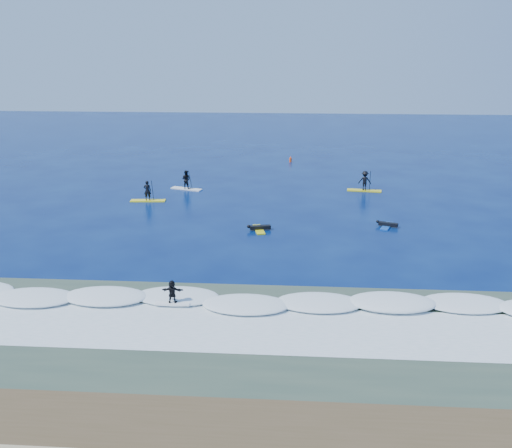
# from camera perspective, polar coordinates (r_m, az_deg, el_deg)

# --- Properties ---
(ground) EXTENTS (160.00, 160.00, 0.00)m
(ground) POSITION_cam_1_polar(r_m,az_deg,el_deg) (41.35, -1.14, -1.88)
(ground) COLOR #031348
(ground) RESTS_ON ground
(wet_sand_strip) EXTENTS (90.00, 5.00, 0.08)m
(wet_sand_strip) POSITION_cam_1_polar(r_m,az_deg,el_deg) (22.43, -6.30, -20.53)
(wet_sand_strip) COLOR #4E3D24
(wet_sand_strip) RESTS_ON ground
(shallow_water) EXTENTS (90.00, 13.00, 0.01)m
(shallow_water) POSITION_cam_1_polar(r_m,az_deg,el_deg) (28.62, -3.66, -11.26)
(shallow_water) COLOR #334536
(shallow_water) RESTS_ON ground
(breaking_wave) EXTENTS (40.00, 6.00, 0.30)m
(breaking_wave) POSITION_cam_1_polar(r_m,az_deg,el_deg) (32.15, -2.72, -7.83)
(breaking_wave) COLOR white
(breaking_wave) RESTS_ON ground
(whitewater) EXTENTS (34.00, 5.00, 0.02)m
(whitewater) POSITION_cam_1_polar(r_m,az_deg,el_deg) (29.49, -3.40, -10.33)
(whitewater) COLOR silver
(whitewater) RESTS_ON ground
(sup_paddler_left) EXTENTS (3.22, 1.04, 2.22)m
(sup_paddler_left) POSITION_cam_1_polar(r_m,az_deg,el_deg) (52.94, -10.79, 2.99)
(sup_paddler_left) COLOR yellow
(sup_paddler_left) RESTS_ON ground
(sup_paddler_center) EXTENTS (3.25, 1.74, 2.22)m
(sup_paddler_center) POSITION_cam_1_polar(r_m,az_deg,el_deg) (56.67, -7.00, 4.28)
(sup_paddler_center) COLOR white
(sup_paddler_center) RESTS_ON ground
(sup_paddler_right) EXTENTS (3.38, 1.25, 2.32)m
(sup_paddler_right) POSITION_cam_1_polar(r_m,az_deg,el_deg) (56.58, 10.82, 4.15)
(sup_paddler_right) COLOR yellow
(sup_paddler_right) RESTS_ON ground
(prone_paddler_near) EXTENTS (1.85, 2.41, 0.49)m
(prone_paddler_near) POSITION_cam_1_polar(r_m,az_deg,el_deg) (44.02, 0.30, -0.41)
(prone_paddler_near) COLOR yellow
(prone_paddler_near) RESTS_ON ground
(prone_paddler_far) EXTENTS (1.69, 2.24, 0.46)m
(prone_paddler_far) POSITION_cam_1_polar(r_m,az_deg,el_deg) (46.02, 12.97, -0.08)
(prone_paddler_far) COLOR #174CAD
(prone_paddler_far) RESTS_ON ground
(wave_surfer) EXTENTS (1.92, 0.54, 1.39)m
(wave_surfer) POSITION_cam_1_polar(r_m,az_deg,el_deg) (31.64, -8.37, -6.87)
(wave_surfer) COLOR white
(wave_surfer) RESTS_ON breaking_wave
(marker_buoy) EXTENTS (0.31, 0.31, 0.75)m
(marker_buoy) POSITION_cam_1_polar(r_m,az_deg,el_deg) (69.67, 3.47, 6.46)
(marker_buoy) COLOR #F24815
(marker_buoy) RESTS_ON ground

